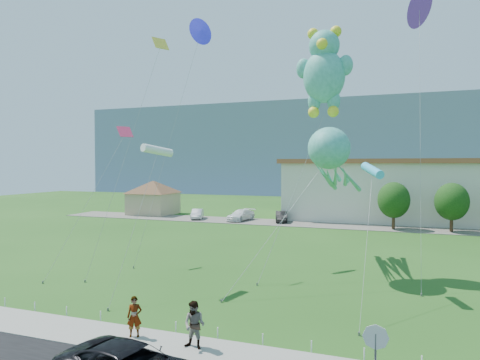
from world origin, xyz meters
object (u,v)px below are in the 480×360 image
(octopus_kite, at_px, (332,161))
(teddy_bear_kite, at_px, (324,70))
(stop_sign, at_px, (376,344))
(pedestrian_left, at_px, (134,317))
(parked_car_black, at_px, (281,217))
(parked_car_silver, at_px, (197,214))
(parked_car_white, at_px, (241,215))
(pedestrian_right, at_px, (194,325))
(pavilion, at_px, (153,194))

(octopus_kite, relative_size, teddy_bear_kite, 0.87)
(stop_sign, height_order, pedestrian_left, stop_sign)
(parked_car_black, bearing_deg, parked_car_silver, 168.25)
(octopus_kite, distance_m, teddy_bear_kite, 6.47)
(stop_sign, distance_m, parked_car_white, 43.55)
(stop_sign, xyz_separation_m, parked_car_black, (-13.16, 39.93, -1.12))
(pedestrian_right, xyz_separation_m, parked_car_white, (-11.61, 37.87, -0.26))
(octopus_kite, bearing_deg, parked_car_black, 112.14)
(octopus_kite, xyz_separation_m, teddy_bear_kite, (-0.67, 0.51, 6.42))
(pedestrian_right, height_order, octopus_kite, octopus_kite)
(stop_sign, relative_size, pedestrian_right, 1.33)
(pedestrian_right, relative_size, parked_car_black, 0.45)
(stop_sign, bearing_deg, parked_car_white, 115.19)
(pedestrian_right, height_order, parked_car_black, pedestrian_right)
(parked_car_black, height_order, teddy_bear_kite, teddy_bear_kite)
(pedestrian_left, bearing_deg, parked_car_silver, 87.21)
(pavilion, distance_m, pedestrian_left, 46.94)
(pedestrian_right, distance_m, teddy_bear_kite, 20.30)
(pedestrian_left, bearing_deg, stop_sign, -34.47)
(parked_car_silver, height_order, teddy_bear_kite, teddy_bear_kite)
(parked_car_white, height_order, parked_car_black, parked_car_white)
(pavilion, relative_size, octopus_kite, 0.62)
(pedestrian_right, relative_size, teddy_bear_kite, 0.11)
(parked_car_white, bearing_deg, pavilion, -178.38)
(pavilion, height_order, parked_car_silver, pavilion)
(stop_sign, relative_size, parked_car_white, 0.50)
(stop_sign, relative_size, octopus_kite, 0.17)
(stop_sign, xyz_separation_m, parked_car_silver, (-24.74, 39.09, -1.15))
(stop_sign, relative_size, teddy_bear_kite, 0.15)
(parked_car_silver, xyz_separation_m, parked_car_black, (11.59, 0.84, 0.03))
(stop_sign, distance_m, pedestrian_right, 7.14)
(pavilion, relative_size, pedestrian_right, 4.89)
(pedestrian_left, height_order, pedestrian_right, pedestrian_right)
(pedestrian_left, height_order, parked_car_white, pedestrian_left)
(pavilion, bearing_deg, pedestrian_left, -59.69)
(stop_sign, bearing_deg, pavilion, 128.44)
(stop_sign, distance_m, pedestrian_left, 10.02)
(pavilion, xyz_separation_m, octopus_kite, (29.94, -25.87, 4.65))
(parked_car_white, xyz_separation_m, parked_car_black, (5.37, 0.53, -0.03))
(pavilion, distance_m, parked_car_silver, 9.58)
(stop_sign, height_order, pedestrian_right, stop_sign)
(stop_sign, xyz_separation_m, pedestrian_right, (-6.92, 1.53, -0.83))
(stop_sign, height_order, teddy_bear_kite, teddy_bear_kite)
(parked_car_black, bearing_deg, teddy_bear_kite, -84.74)
(pedestrian_left, distance_m, parked_car_white, 38.66)
(pedestrian_right, relative_size, octopus_kite, 0.13)
(pedestrian_left, xyz_separation_m, parked_car_black, (-3.32, 38.21, -0.21))
(pavilion, height_order, pedestrian_right, pavilion)
(stop_sign, bearing_deg, parked_car_silver, 122.33)
(teddy_bear_kite, bearing_deg, parked_car_black, 111.14)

